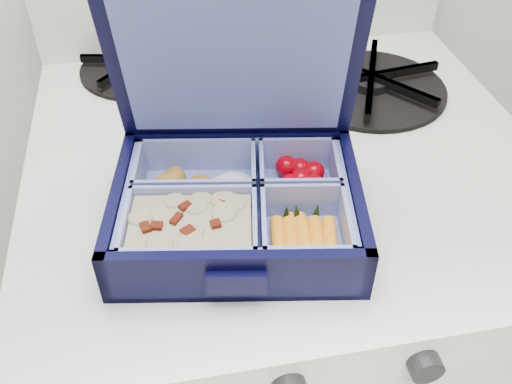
{
  "coord_description": "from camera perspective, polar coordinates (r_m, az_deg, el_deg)",
  "views": [
    {
      "loc": [
        -0.25,
        1.17,
        1.25
      ],
      "look_at": [
        -0.17,
        1.57,
        0.89
      ],
      "focal_mm": 40.0,
      "sensor_mm": 36.0,
      "label": 1
    }
  ],
  "objects": [
    {
      "name": "burner_grate",
      "position": [
        0.76,
        11.4,
        10.84
      ],
      "size": [
        0.22,
        0.22,
        0.03
      ],
      "primitive_type": "cylinder",
      "rotation": [
        0.0,
        0.0,
        0.14
      ],
      "color": "black",
      "rests_on": "stove"
    },
    {
      "name": "stove",
      "position": [
        0.98,
        1.75,
        -15.48
      ],
      "size": [
        0.57,
        0.57,
        0.86
      ],
      "primitive_type": null,
      "color": "silver",
      "rests_on": "floor"
    },
    {
      "name": "bento_box",
      "position": [
        0.53,
        -1.89,
        -1.55
      ],
      "size": [
        0.25,
        0.21,
        0.05
      ],
      "primitive_type": null,
      "rotation": [
        0.0,
        0.0,
        -0.17
      ],
      "color": "black",
      "rests_on": "stove"
    },
    {
      "name": "burner_grate_rear",
      "position": [
        0.81,
        -11.48,
        12.46
      ],
      "size": [
        0.19,
        0.19,
        0.02
      ],
      "primitive_type": "cylinder",
      "rotation": [
        0.0,
        0.0,
        -0.2
      ],
      "color": "black",
      "rests_on": "stove"
    },
    {
      "name": "fork",
      "position": [
        0.66,
        -1.72,
        5.38
      ],
      "size": [
        0.11,
        0.18,
        0.01
      ],
      "primitive_type": null,
      "rotation": [
        0.0,
        0.0,
        -0.45
      ],
      "color": "#A6A6A6",
      "rests_on": "stove"
    }
  ]
}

